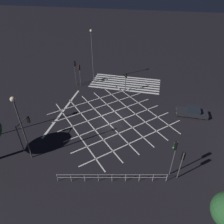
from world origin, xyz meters
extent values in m
plane|color=black|center=(0.00, 0.00, 0.00)|extent=(200.00, 200.00, 0.00)
cube|color=silver|center=(0.00, -8.38, 0.00)|extent=(12.70, 0.50, 0.01)
cube|color=silver|center=(0.00, -9.28, 0.00)|extent=(12.70, 0.50, 0.01)
cube|color=silver|center=(0.00, -10.18, 0.00)|extent=(12.70, 0.50, 0.01)
cube|color=silver|center=(0.00, -11.08, 0.00)|extent=(12.70, 0.50, 0.01)
cube|color=silver|center=(0.00, -11.98, 0.00)|extent=(12.70, 0.50, 0.01)
cube|color=silver|center=(0.00, -12.88, 0.00)|extent=(12.70, 0.50, 0.01)
cube|color=silver|center=(0.00, -13.78, 0.00)|extent=(12.70, 0.50, 0.01)
cube|color=silver|center=(3.99, -3.99, 0.00)|extent=(11.08, 11.08, 0.01)
cube|color=silver|center=(-3.99, -3.99, 0.00)|extent=(11.08, 11.08, 0.01)
cube|color=silver|center=(2.40, -2.40, 0.00)|extent=(11.08, 11.08, 0.01)
cube|color=silver|center=(-2.40, -2.40, 0.00)|extent=(11.08, 11.08, 0.01)
cube|color=silver|center=(0.80, -0.80, 0.00)|extent=(11.08, 11.08, 0.01)
cube|color=silver|center=(-0.80, -0.80, 0.00)|extent=(11.08, 11.08, 0.01)
cube|color=silver|center=(-0.80, 0.80, 0.00)|extent=(11.08, 11.08, 0.01)
cube|color=silver|center=(0.80, 0.80, 0.00)|extent=(11.08, 11.08, 0.01)
cube|color=silver|center=(-2.40, 2.40, 0.00)|extent=(11.08, 11.08, 0.01)
cube|color=silver|center=(2.40, 2.40, 0.00)|extent=(11.08, 11.08, 0.01)
cube|color=silver|center=(-3.99, 3.99, 0.00)|extent=(11.08, 11.08, 0.01)
cube|color=silver|center=(3.99, 3.99, 0.00)|extent=(11.08, 11.08, 0.01)
cube|color=silver|center=(7.56, 0.00, 0.00)|extent=(0.30, 12.70, 0.01)
cylinder|color=#424244|center=(-8.79, 8.47, 1.78)|extent=(0.11, 0.11, 3.56)
cube|color=black|center=(-8.79, 8.34, 3.06)|extent=(0.28, 0.16, 0.90)
sphere|color=black|center=(-8.79, 8.23, 3.36)|extent=(0.18, 0.18, 0.18)
sphere|color=orange|center=(-8.79, 8.23, 3.06)|extent=(0.18, 0.18, 0.18)
sphere|color=black|center=(-8.79, 8.23, 2.76)|extent=(0.18, 0.18, 0.18)
cube|color=black|center=(-8.79, 8.43, 3.06)|extent=(0.36, 0.02, 0.98)
cylinder|color=#424244|center=(-8.03, 8.23, 2.29)|extent=(0.11, 0.11, 4.59)
cube|color=black|center=(-7.90, 8.23, 4.09)|extent=(0.16, 0.28, 0.90)
sphere|color=black|center=(-7.79, 8.23, 4.39)|extent=(0.18, 0.18, 0.18)
sphere|color=black|center=(-7.79, 8.23, 4.09)|extent=(0.18, 0.18, 0.18)
sphere|color=green|center=(-7.79, 8.23, 3.79)|extent=(0.18, 0.18, 0.18)
cube|color=black|center=(-7.99, 8.23, 4.09)|extent=(0.02, 0.36, 0.98)
cylinder|color=#424244|center=(7.82, -8.33, 2.02)|extent=(0.11, 0.11, 4.04)
cube|color=black|center=(7.82, -8.19, 3.54)|extent=(0.28, 0.16, 0.90)
sphere|color=red|center=(7.82, -8.08, 3.84)|extent=(0.18, 0.18, 0.18)
sphere|color=black|center=(7.82, -8.08, 3.54)|extent=(0.18, 0.18, 0.18)
sphere|color=black|center=(7.82, -8.08, 3.24)|extent=(0.18, 0.18, 0.18)
cube|color=black|center=(7.82, -8.28, 3.54)|extent=(0.36, 0.02, 0.98)
cylinder|color=#424244|center=(-0.53, -7.90, 1.80)|extent=(0.11, 0.11, 3.60)
cube|color=black|center=(-0.53, -7.77, 3.10)|extent=(0.28, 0.16, 0.90)
sphere|color=black|center=(-0.53, -7.66, 3.40)|extent=(0.18, 0.18, 0.18)
sphere|color=black|center=(-0.53, -7.66, 3.10)|extent=(0.18, 0.18, 0.18)
sphere|color=green|center=(-0.53, -7.66, 2.80)|extent=(0.18, 0.18, 0.18)
cube|color=black|center=(-0.53, -7.86, 3.10)|extent=(0.36, 0.02, 0.98)
cylinder|color=#424244|center=(8.75, -8.43, 2.29)|extent=(0.11, 0.11, 4.58)
cube|color=black|center=(8.61, -8.43, 4.08)|extent=(0.16, 0.28, 0.90)
sphere|color=red|center=(8.50, -8.43, 4.38)|extent=(0.18, 0.18, 0.18)
sphere|color=black|center=(8.50, -8.43, 4.08)|extent=(0.18, 0.18, 0.18)
sphere|color=black|center=(8.50, -8.43, 3.78)|extent=(0.18, 0.18, 0.18)
cube|color=black|center=(8.70, -8.43, 4.08)|extent=(0.02, 0.36, 0.98)
cylinder|color=#424244|center=(8.45, 8.79, 1.86)|extent=(0.11, 0.11, 3.73)
cylinder|color=#424244|center=(8.45, 7.72, 3.58)|extent=(0.09, 2.13, 0.09)
cube|color=black|center=(8.45, 6.66, 3.13)|extent=(0.28, 0.16, 0.90)
sphere|color=red|center=(8.45, 6.55, 3.43)|extent=(0.18, 0.18, 0.18)
sphere|color=black|center=(8.45, 6.55, 3.13)|extent=(0.18, 0.18, 0.18)
sphere|color=black|center=(8.45, 6.55, 2.83)|extent=(0.18, 0.18, 0.18)
cube|color=black|center=(8.45, 6.75, 3.13)|extent=(0.36, 0.02, 0.98)
cylinder|color=#424244|center=(6.01, -10.47, 4.55)|extent=(0.14, 0.14, 9.09)
sphere|color=#F9E0B2|center=(6.01, -10.47, 9.22)|extent=(0.42, 0.42, 0.42)
cylinder|color=#424244|center=(7.08, 9.39, 3.76)|extent=(0.14, 0.14, 7.53)
sphere|color=#F9E0B2|center=(7.08, 9.39, 7.68)|extent=(0.50, 0.50, 0.50)
cube|color=black|center=(-11.12, -3.18, 0.47)|extent=(4.31, 1.81, 0.54)
cube|color=black|center=(-11.23, -3.18, 1.00)|extent=(1.81, 1.59, 0.53)
sphere|color=white|center=(-9.02, -2.61, 0.41)|extent=(0.16, 0.16, 0.16)
sphere|color=white|center=(-9.02, -3.74, 0.41)|extent=(0.16, 0.16, 0.16)
cylinder|color=black|center=(-9.79, -2.39, 0.32)|extent=(0.65, 0.20, 0.65)
cylinder|color=black|center=(-9.79, -3.96, 0.32)|extent=(0.65, 0.20, 0.65)
cylinder|color=black|center=(-12.46, -2.39, 0.32)|extent=(0.65, 0.20, 0.65)
cylinder|color=black|center=(-12.46, -3.96, 0.32)|extent=(0.65, 0.20, 0.65)
cylinder|color=#B7B7BC|center=(2.83, 11.63, 0.53)|extent=(0.05, 0.05, 1.05)
cylinder|color=#B7B7BC|center=(1.51, 11.33, 0.53)|extent=(0.05, 0.05, 1.05)
cylinder|color=#B7B7BC|center=(0.20, 11.02, 0.53)|extent=(0.05, 0.05, 1.05)
cylinder|color=#B7B7BC|center=(-1.12, 10.71, 0.53)|extent=(0.05, 0.05, 1.05)
cylinder|color=#B7B7BC|center=(-2.43, 10.40, 0.53)|extent=(0.05, 0.05, 1.05)
cylinder|color=#B7B7BC|center=(-3.74, 10.10, 0.53)|extent=(0.05, 0.05, 1.05)
cylinder|color=#B7B7BC|center=(-5.06, 9.79, 0.53)|extent=(0.05, 0.05, 1.05)
cylinder|color=#B7B7BC|center=(-6.37, 9.48, 0.53)|extent=(0.05, 0.05, 1.05)
cylinder|color=#B7B7BC|center=(-7.69, 9.18, 0.53)|extent=(0.05, 0.05, 1.05)
cylinder|color=#B7B7BC|center=(-2.43, 10.40, 1.01)|extent=(10.52, 2.49, 0.04)
cylinder|color=#B7B7BC|center=(-2.43, 10.40, 0.58)|extent=(10.52, 2.49, 0.04)
camera|label=1|loc=(-5.23, 22.41, 17.15)|focal=32.00mm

